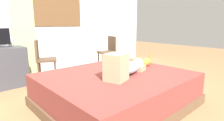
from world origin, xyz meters
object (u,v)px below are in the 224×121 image
Objects in this scene: person_lying at (126,67)px; cup at (11,44)px; bed at (116,89)px; chair_spare at (109,50)px; chair_by_desk at (43,58)px; cat at (146,62)px.

cup reaches higher than person_lying.
chair_spare is at bearing 51.51° from bed.
chair_by_desk is 1.66m from chair_spare.
chair_spare reaches higher than cat.
chair_spare is (1.30, 1.64, 0.28)m from bed.
chair_by_desk is (-0.42, 1.87, -0.07)m from person_lying.
chair_spare is at bearing 54.93° from person_lying.
chair_by_desk is (-0.36, 1.74, 0.28)m from bed.
chair_spare reaches higher than bed.
bed is 0.38m from person_lying.
chair_by_desk reaches higher than bed.
chair_by_desk reaches higher than person_lying.
cat is at bearing -54.60° from cup.
cat is at bearing 0.64° from bed.
cat reaches higher than bed.
chair_by_desk is at bearing 102.67° from person_lying.
bed is at bearing -179.36° from cat.
person_lying is 0.66m from cat.
person_lying is 2.44m from cup.
cat is 1.73m from chair_spare.
person_lying is 2.16m from chair_spare.
chair_by_desk and chair_spare have the same top height.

